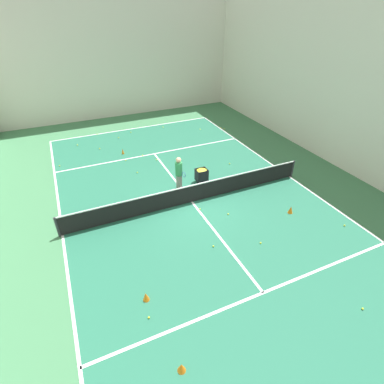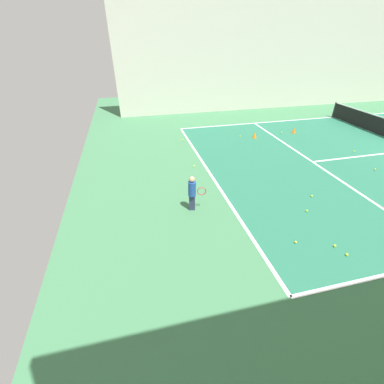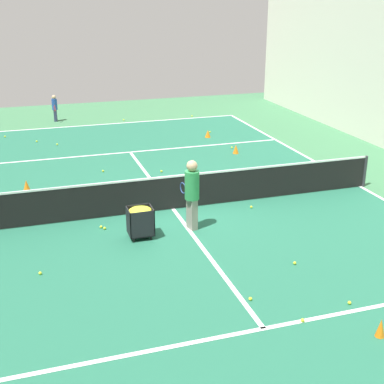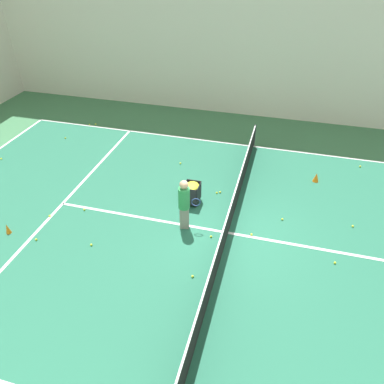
{
  "view_description": "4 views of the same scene",
  "coord_description": "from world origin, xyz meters",
  "px_view_note": "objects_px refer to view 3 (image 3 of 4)",
  "views": [
    {
      "loc": [
        -4.82,
        -10.7,
        8.24
      ],
      "look_at": [
        0.0,
        0.0,
        0.57
      ],
      "focal_mm": 28.0,
      "sensor_mm": 36.0,
      "label": 1
    },
    {
      "loc": [
        8.73,
        -13.36,
        4.83
      ],
      "look_at": [
        2.21,
        -11.77,
        0.66
      ],
      "focal_mm": 24.0,
      "sensor_mm": 36.0,
      "label": 2
    },
    {
      "loc": [
        3.57,
        12.86,
        5.46
      ],
      "look_at": [
        -0.1,
        1.38,
        0.97
      ],
      "focal_mm": 50.0,
      "sensor_mm": 36.0,
      "label": 3
    },
    {
      "loc": [
        -8.73,
        -1.21,
        7.72
      ],
      "look_at": [
        1.22,
        1.49,
        0.45
      ],
      "focal_mm": 35.0,
      "sensor_mm": 36.0,
      "label": 4
    }
  ],
  "objects_px": {
    "player_near_baseline": "(55,106)",
    "training_cone_1": "(381,328)",
    "tennis_net": "(173,192)",
    "ball_cart": "(140,216)",
    "training_cone_0": "(236,149)",
    "coach_at_net": "(192,190)"
  },
  "relations": [
    {
      "from": "tennis_net",
      "to": "training_cone_1",
      "type": "relative_size",
      "value": 35.77
    },
    {
      "from": "tennis_net",
      "to": "ball_cart",
      "type": "xyz_separation_m",
      "value": [
        1.22,
        1.49,
        0.05
      ]
    },
    {
      "from": "training_cone_1",
      "to": "tennis_net",
      "type": "bearing_deg",
      "value": -74.81
    },
    {
      "from": "tennis_net",
      "to": "training_cone_0",
      "type": "xyz_separation_m",
      "value": [
        -3.62,
        -4.43,
        -0.33
      ]
    },
    {
      "from": "training_cone_1",
      "to": "training_cone_0",
      "type": "bearing_deg",
      "value": -99.49
    },
    {
      "from": "coach_at_net",
      "to": "training_cone_0",
      "type": "xyz_separation_m",
      "value": [
        -3.52,
        -5.8,
        -0.84
      ]
    },
    {
      "from": "coach_at_net",
      "to": "training_cone_0",
      "type": "bearing_deg",
      "value": -43.69
    },
    {
      "from": "tennis_net",
      "to": "ball_cart",
      "type": "distance_m",
      "value": 1.92
    },
    {
      "from": "training_cone_0",
      "to": "training_cone_1",
      "type": "xyz_separation_m",
      "value": [
        1.84,
        10.99,
        0.0
      ]
    },
    {
      "from": "player_near_baseline",
      "to": "coach_at_net",
      "type": "relative_size",
      "value": 0.68
    },
    {
      "from": "tennis_net",
      "to": "training_cone_0",
      "type": "bearing_deg",
      "value": -129.23
    },
    {
      "from": "tennis_net",
      "to": "coach_at_net",
      "type": "bearing_deg",
      "value": 93.97
    },
    {
      "from": "ball_cart",
      "to": "training_cone_0",
      "type": "xyz_separation_m",
      "value": [
        -4.84,
        -5.92,
        -0.38
      ]
    },
    {
      "from": "player_near_baseline",
      "to": "coach_at_net",
      "type": "distance_m",
      "value": 13.33
    },
    {
      "from": "tennis_net",
      "to": "player_near_baseline",
      "type": "bearing_deg",
      "value": -79.37
    },
    {
      "from": "player_near_baseline",
      "to": "ball_cart",
      "type": "distance_m",
      "value": 13.28
    },
    {
      "from": "player_near_baseline",
      "to": "training_cone_1",
      "type": "height_order",
      "value": "player_near_baseline"
    },
    {
      "from": "training_cone_0",
      "to": "training_cone_1",
      "type": "distance_m",
      "value": 11.14
    },
    {
      "from": "tennis_net",
      "to": "training_cone_1",
      "type": "height_order",
      "value": "tennis_net"
    },
    {
      "from": "coach_at_net",
      "to": "ball_cart",
      "type": "height_order",
      "value": "coach_at_net"
    },
    {
      "from": "coach_at_net",
      "to": "ball_cart",
      "type": "bearing_deg",
      "value": 82.6
    },
    {
      "from": "ball_cart",
      "to": "training_cone_0",
      "type": "bearing_deg",
      "value": -129.25
    }
  ]
}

